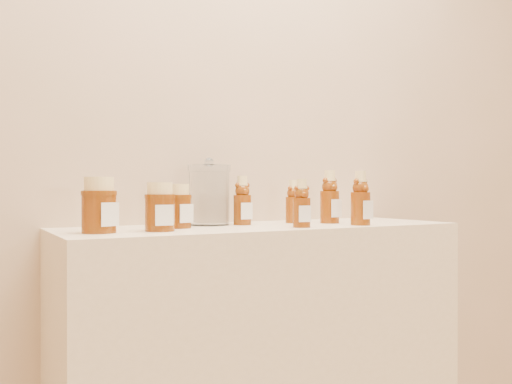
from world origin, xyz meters
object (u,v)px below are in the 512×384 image
display_table (264,376)px  bear_bottle_front_left (302,200)px  glass_canister (209,192)px  bear_bottle_back_left (242,197)px  honey_jar_left (99,205)px

display_table → bear_bottle_front_left: (0.05, -0.12, 0.53)m
glass_canister → bear_bottle_back_left: bearing=-22.7°
honey_jar_left → glass_canister: glass_canister is taller
bear_bottle_front_left → honey_jar_left: (-0.55, 0.08, -0.01)m
display_table → glass_canister: glass_canister is taller
bear_bottle_back_left → honey_jar_left: bear_bottle_back_left is taller
bear_bottle_front_left → glass_canister: (-0.19, 0.22, 0.02)m
glass_canister → honey_jar_left: bearing=-159.4°
display_table → bear_bottle_back_left: (-0.04, 0.06, 0.53)m
bear_bottle_back_left → bear_bottle_front_left: 0.20m
display_table → bear_bottle_front_left: bear_bottle_front_left is taller
bear_bottle_front_left → honey_jar_left: 0.55m
display_table → glass_canister: 0.57m
bear_bottle_back_left → display_table: bearing=-52.1°
honey_jar_left → glass_canister: size_ratio=0.70×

